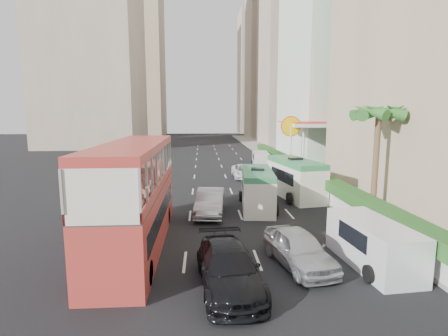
{
  "coord_description": "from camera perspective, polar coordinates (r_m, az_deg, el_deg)",
  "views": [
    {
      "loc": [
        -2.81,
        -16.5,
        6.38
      ],
      "look_at": [
        -1.5,
        4.0,
        3.2
      ],
      "focal_mm": 28.0,
      "sensor_mm": 36.0,
      "label": 1
    }
  ],
  "objects": [
    {
      "name": "minibus_far",
      "position": [
        27.6,
        11.51,
        -1.65
      ],
      "size": [
        3.21,
        6.84,
        2.92
      ],
      "primitive_type": "cube",
      "rotation": [
        0.0,
        0.0,
        0.16
      ],
      "color": "silver",
      "rests_on": "ground"
    },
    {
      "name": "tower_mid",
      "position": [
        79.56,
        12.56,
        22.15
      ],
      "size": [
        16.0,
        16.0,
        50.0
      ],
      "primitive_type": "cube",
      "color": "#B5A18E",
      "rests_on": "ground"
    },
    {
      "name": "tower_left_a",
      "position": [
        77.11,
        -21.22,
        22.99
      ],
      "size": [
        18.0,
        18.0,
        52.0
      ],
      "primitive_type": "cube",
      "color": "#B5A18E",
      "rests_on": "ground"
    },
    {
      "name": "tower_left_b",
      "position": [
        109.48,
        -14.36,
        17.28
      ],
      "size": [
        16.0,
        16.0,
        46.0
      ],
      "primitive_type": "cube",
      "color": "tan",
      "rests_on": "ground"
    },
    {
      "name": "tower_far_a",
      "position": [
        101.67,
        8.01,
        17.57
      ],
      "size": [
        14.0,
        14.0,
        44.0
      ],
      "primitive_type": "cube",
      "color": "tan",
      "rests_on": "ground"
    },
    {
      "name": "ground_plane",
      "position": [
        17.91,
        5.74,
        -12.12
      ],
      "size": [
        200.0,
        200.0,
        0.0
      ],
      "primitive_type": "plane",
      "color": "black",
      "rests_on": "ground"
    },
    {
      "name": "minibus_near",
      "position": [
        23.91,
        5.45,
        -3.47
      ],
      "size": [
        2.53,
        6.08,
        2.62
      ],
      "primitive_type": "cube",
      "rotation": [
        0.0,
        0.0,
        -0.1
      ],
      "color": "silver",
      "rests_on": "ground"
    },
    {
      "name": "car_silver_lane_a",
      "position": [
        22.69,
        -2.25,
        -7.53
      ],
      "size": [
        2.16,
        5.0,
        1.6
      ],
      "primitive_type": "imported",
      "rotation": [
        0.0,
        0.0,
        -0.1
      ],
      "color": "#AEB0B5",
      "rests_on": "ground"
    },
    {
      "name": "kerb_wall",
      "position": [
        32.31,
        12.61,
        -1.57
      ],
      "size": [
        0.3,
        44.0,
        1.0
      ],
      "primitive_type": "cube",
      "color": "silver",
      "rests_on": "sidewalk"
    },
    {
      "name": "van_asset",
      "position": [
        35.47,
        3.29,
        -1.57
      ],
      "size": [
        2.27,
        4.76,
        1.31
      ],
      "primitive_type": "imported",
      "rotation": [
        0.0,
        0.0,
        0.02
      ],
      "color": "silver",
      "rests_on": "ground"
    },
    {
      "name": "car_black",
      "position": [
        13.74,
        0.77,
        -18.87
      ],
      "size": [
        2.58,
        5.4,
        1.52
      ],
      "primitive_type": "imported",
      "rotation": [
        0.0,
        0.0,
        0.09
      ],
      "color": "black",
      "rests_on": "ground"
    },
    {
      "name": "sidewalk",
      "position": [
        43.6,
        12.1,
        0.32
      ],
      "size": [
        6.0,
        120.0,
        0.18
      ],
      "primitive_type": "cube",
      "color": "#99968C",
      "rests_on": "ground"
    },
    {
      "name": "hedge",
      "position": [
        32.17,
        12.66,
        -0.08
      ],
      "size": [
        1.1,
        44.0,
        0.7
      ],
      "primitive_type": "cube",
      "color": "#2D6626",
      "rests_on": "kerb_wall"
    },
    {
      "name": "tower_far_b",
      "position": [
        122.87,
        5.86,
        15.13
      ],
      "size": [
        14.0,
        14.0,
        40.0
      ],
      "primitive_type": "cube",
      "color": "#B5A18E",
      "rests_on": "ground"
    },
    {
      "name": "panel_van_near",
      "position": [
        16.38,
        23.08,
        -11.28
      ],
      "size": [
        2.33,
        4.92,
        1.91
      ],
      "primitive_type": "cube",
      "rotation": [
        0.0,
        0.0,
        0.09
      ],
      "color": "silver",
      "rests_on": "ground"
    },
    {
      "name": "shell_station",
      "position": [
        41.68,
        14.29,
        3.54
      ],
      "size": [
        6.5,
        8.0,
        5.5
      ],
      "primitive_type": "cube",
      "color": "silver",
      "rests_on": "ground"
    },
    {
      "name": "palm_tree",
      "position": [
        23.27,
        23.5,
        0.66
      ],
      "size": [
        0.36,
        0.36,
        6.4
      ],
      "primitive_type": "cylinder",
      "color": "brown",
      "rests_on": "sidewalk"
    },
    {
      "name": "panel_van_far",
      "position": [
        42.73,
        5.99,
        1.38
      ],
      "size": [
        2.14,
        4.59,
        1.78
      ],
      "primitive_type": "cube",
      "rotation": [
        0.0,
        0.0,
        -0.08
      ],
      "color": "silver",
      "rests_on": "ground"
    },
    {
      "name": "double_decker_bus",
      "position": [
        17.24,
        -14.27,
        -4.38
      ],
      "size": [
        2.5,
        11.0,
        5.06
      ],
      "primitive_type": "cube",
      "color": "#B8362E",
      "rests_on": "ground"
    },
    {
      "name": "car_silver_lane_b",
      "position": [
        15.75,
        12.02,
        -15.3
      ],
      "size": [
        2.69,
        4.77,
        1.53
      ],
      "primitive_type": "imported",
      "rotation": [
        0.0,
        0.0,
        0.21
      ],
      "color": "#AEB0B5",
      "rests_on": "ground"
    }
  ]
}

